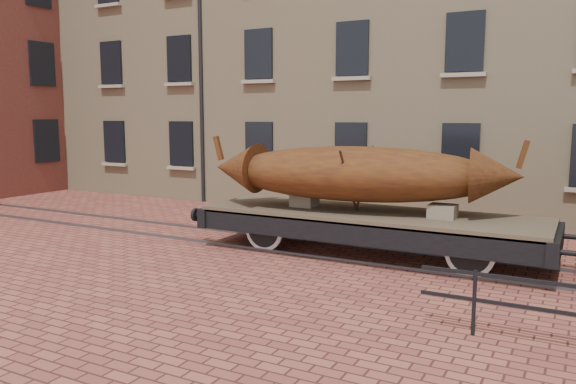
% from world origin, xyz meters
% --- Properties ---
extents(ground, '(90.00, 90.00, 0.00)m').
position_xyz_m(ground, '(0.00, 0.00, 0.00)').
color(ground, brown).
extents(warehouse_cream, '(40.00, 10.19, 14.00)m').
position_xyz_m(warehouse_cream, '(3.00, 9.99, 7.00)').
color(warehouse_cream, '#CBB285').
rests_on(warehouse_cream, ground).
extents(rail_track, '(30.00, 1.52, 0.06)m').
position_xyz_m(rail_track, '(0.00, 0.00, 0.03)').
color(rail_track, '#59595E').
rests_on(rail_track, ground).
extents(flatcar_wagon, '(8.93, 2.42, 1.35)m').
position_xyz_m(flatcar_wagon, '(-0.04, 0.00, 0.84)').
color(flatcar_wagon, '#4B4030').
rests_on(flatcar_wagon, ground).
extents(iron_boat, '(7.33, 3.00, 1.73)m').
position_xyz_m(iron_boat, '(-0.36, -0.00, 1.93)').
color(iron_boat, '#5F3310').
rests_on(iron_boat, flatcar_wagon).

